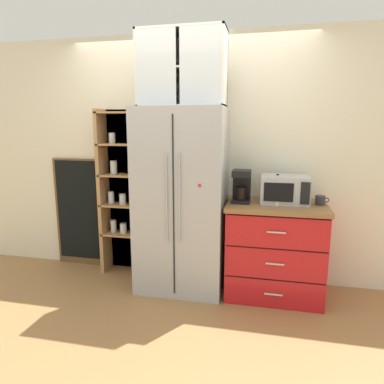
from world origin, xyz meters
TOP-DOWN VIEW (x-y plane):
  - ground_plane at (0.00, 0.00)m, footprint 10.73×10.73m
  - wall_back_cream at (0.00, 0.40)m, footprint 5.02×0.10m
  - refrigerator at (0.00, 0.03)m, footprint 0.85×0.66m
  - pantry_shelf_column at (-0.72, 0.29)m, footprint 0.55×0.27m
  - counter_cabinet at (0.91, 0.05)m, footprint 0.92×0.64m
  - microwave at (0.98, 0.10)m, footprint 0.44×0.33m
  - coffee_maker at (0.58, 0.05)m, footprint 0.17×0.20m
  - mug_charcoal at (1.30, 0.08)m, footprint 0.12×0.09m
  - mug_cream at (0.91, -0.03)m, footprint 0.11×0.07m
  - bottle_green at (0.91, 0.12)m, footprint 0.06×0.06m
  - bottle_amber at (0.91, -0.00)m, footprint 0.06×0.06m
  - upper_cabinet at (0.00, 0.08)m, footprint 0.82×0.32m
  - chalkboard_menu at (-1.31, 0.33)m, footprint 0.60×0.04m

SIDE VIEW (x-z plane):
  - ground_plane at x=0.00m, z-range 0.00..0.00m
  - counter_cabinet at x=0.91m, z-range 0.00..0.91m
  - chalkboard_menu at x=-1.31m, z-range 0.00..1.26m
  - refrigerator at x=0.00m, z-range 0.00..1.80m
  - pantry_shelf_column at x=-0.72m, z-range 0.02..1.82m
  - mug_charcoal at x=1.30m, z-range 0.91..1.00m
  - mug_cream at x=0.91m, z-range 0.91..1.00m
  - bottle_amber at x=0.91m, z-range 0.89..1.15m
  - bottle_green at x=0.91m, z-range 0.89..1.17m
  - microwave at x=0.98m, z-range 0.91..1.17m
  - coffee_maker at x=0.58m, z-range 0.91..1.22m
  - wall_back_cream at x=0.00m, z-range 0.00..2.55m
  - upper_cabinet at x=0.00m, z-range 1.80..2.49m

